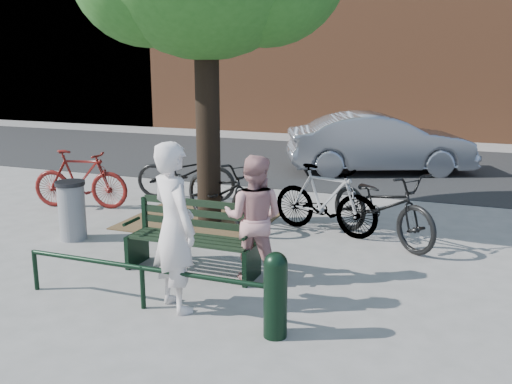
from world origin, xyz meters
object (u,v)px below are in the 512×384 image
at_px(park_bench, 194,235).
at_px(bicycle_c, 222,191).
at_px(bollard, 275,292).
at_px(litter_bin, 72,210).
at_px(person_left, 174,227).
at_px(parked_car, 380,143).
at_px(person_right, 254,218).

height_order(park_bench, bicycle_c, bicycle_c).
bearing_deg(bollard, litter_bin, 154.48).
relative_size(person_left, parked_car, 0.43).
bearing_deg(bollard, park_bench, 139.30).
distance_m(person_right, litter_bin, 3.27).
bearing_deg(park_bench, bollard, -40.70).
distance_m(bollard, litter_bin, 4.40).
distance_m(person_left, person_right, 1.24).
xyz_separation_m(park_bench, parked_car, (1.20, 7.55, 0.25)).
relative_size(person_right, parked_car, 0.36).
distance_m(park_bench, bollard, 2.11).
distance_m(person_right, bollard, 1.60).
xyz_separation_m(person_right, bollard, (0.76, -1.37, -0.32)).
xyz_separation_m(park_bench, bicycle_c, (-0.56, 2.12, 0.09)).
bearing_deg(person_left, parked_car, -61.96).
height_order(person_left, bollard, person_left).
bearing_deg(bollard, bicycle_c, 121.73).
bearing_deg(park_bench, person_right, -0.42).
bearing_deg(person_left, bicycle_c, -40.76).
bearing_deg(person_right, person_left, 59.20).
xyz_separation_m(person_right, parked_car, (0.36, 7.56, -0.07)).
relative_size(park_bench, parked_car, 0.39).
bearing_deg(bollard, person_left, 168.90).
distance_m(person_left, parked_car, 8.73).
bearing_deg(bicycle_c, park_bench, -131.49).
relative_size(person_left, bicycle_c, 0.87).
xyz_separation_m(park_bench, person_right, (0.84, -0.01, 0.32)).
distance_m(bollard, bicycle_c, 4.11).
xyz_separation_m(park_bench, litter_bin, (-2.37, 0.52, -0.01)).
relative_size(park_bench, litter_bin, 1.90).
bearing_deg(bicycle_c, parked_car, 15.68).
bearing_deg(litter_bin, park_bench, -12.38).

